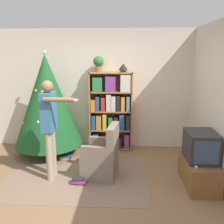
# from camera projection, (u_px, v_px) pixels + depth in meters

# --- Properties ---
(ground_plane) EXTENTS (14.00, 14.00, 0.00)m
(ground_plane) POSITION_uv_depth(u_px,v_px,m) (89.00, 190.00, 3.87)
(ground_plane) COLOR #846042
(wall_back) EXTENTS (8.00, 0.10, 2.60)m
(wall_back) POSITION_uv_depth(u_px,v_px,m) (101.00, 89.00, 5.55)
(wall_back) COLOR beige
(wall_back) RESTS_ON ground_plane
(area_rug) EXTENTS (2.40, 1.77, 0.01)m
(area_rug) POSITION_uv_depth(u_px,v_px,m) (76.00, 176.00, 4.32)
(area_rug) COLOR #7F6651
(area_rug) RESTS_ON ground_plane
(bookshelf) EXTENTS (0.92, 0.31, 1.70)m
(bookshelf) POSITION_uv_depth(u_px,v_px,m) (111.00, 111.00, 5.41)
(bookshelf) COLOR #A8703D
(bookshelf) RESTS_ON ground_plane
(tv_stand) EXTENTS (0.46, 0.91, 0.43)m
(tv_stand) POSITION_uv_depth(u_px,v_px,m) (199.00, 172.00, 4.01)
(tv_stand) COLOR brown
(tv_stand) RESTS_ON ground_plane
(television) EXTENTS (0.45, 0.58, 0.46)m
(television) POSITION_uv_depth(u_px,v_px,m) (201.00, 146.00, 3.91)
(television) COLOR #28282D
(television) RESTS_ON tv_stand
(game_remote) EXTENTS (0.04, 0.12, 0.02)m
(game_remote) POSITION_uv_depth(u_px,v_px,m) (196.00, 166.00, 3.70)
(game_remote) COLOR white
(game_remote) RESTS_ON tv_stand
(christmas_tree) EXTENTS (1.38, 1.38, 2.14)m
(christmas_tree) POSITION_uv_depth(u_px,v_px,m) (47.00, 101.00, 5.08)
(christmas_tree) COLOR #4C3323
(christmas_tree) RESTS_ON ground_plane
(armchair) EXTENTS (0.64, 0.63, 0.92)m
(armchair) POSITION_uv_depth(u_px,v_px,m) (102.00, 158.00, 4.27)
(armchair) COLOR #7A6B5B
(armchair) RESTS_ON ground_plane
(standing_person) EXTENTS (0.62, 0.49, 1.66)m
(standing_person) POSITION_uv_depth(u_px,v_px,m) (50.00, 122.00, 4.07)
(standing_person) COLOR #9E937F
(standing_person) RESTS_ON ground_plane
(potted_plant) EXTENTS (0.22, 0.22, 0.33)m
(potted_plant) POSITION_uv_depth(u_px,v_px,m) (99.00, 63.00, 5.20)
(potted_plant) COLOR #935B38
(potted_plant) RESTS_ON bookshelf
(table_lamp) EXTENTS (0.20, 0.20, 0.18)m
(table_lamp) POSITION_uv_depth(u_px,v_px,m) (123.00, 67.00, 5.19)
(table_lamp) COLOR #473828
(table_lamp) RESTS_ON bookshelf
(book_pile_near_tree) EXTENTS (0.24, 0.18, 0.09)m
(book_pile_near_tree) POSITION_uv_depth(u_px,v_px,m) (66.00, 158.00, 4.99)
(book_pile_near_tree) COLOR orange
(book_pile_near_tree) RESTS_ON ground_plane
(book_pile_by_chair) EXTENTS (0.23, 0.16, 0.10)m
(book_pile_by_chair) POSITION_uv_depth(u_px,v_px,m) (79.00, 181.00, 4.06)
(book_pile_by_chair) COLOR #B22D28
(book_pile_by_chair) RESTS_ON ground_plane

